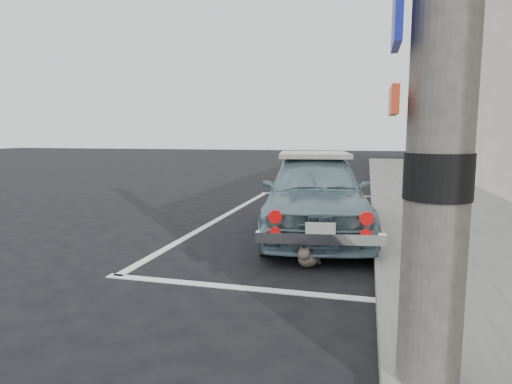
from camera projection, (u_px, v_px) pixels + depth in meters
The scene contains 8 objects.
ground at pixel (211, 269), 4.88m from camera, with size 80.00×80.00×0.00m, color black.
sidewalk at pixel (476, 239), 5.99m from camera, with size 2.80×40.00×0.15m, color slate.
building_far at pixel (463, 87), 21.96m from camera, with size 3.50×10.00×8.00m, color #BEB5AC.
pline_rear at pixel (241, 288), 4.27m from camera, with size 3.00×0.12×0.01m, color silver.
pline_front at pixel (318, 195), 10.99m from camera, with size 3.00×0.12×0.01m, color silver.
pline_side at pixel (222, 217), 7.98m from camera, with size 0.12×7.00×0.01m, color silver.
retro_coupe at pixel (314, 193), 6.53m from camera, with size 2.08×3.96×1.28m.
cat at pixel (309, 256), 4.95m from camera, with size 0.32×0.53×0.29m.
Camera 1 is at (1.68, -4.44, 1.52)m, focal length 30.00 mm.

